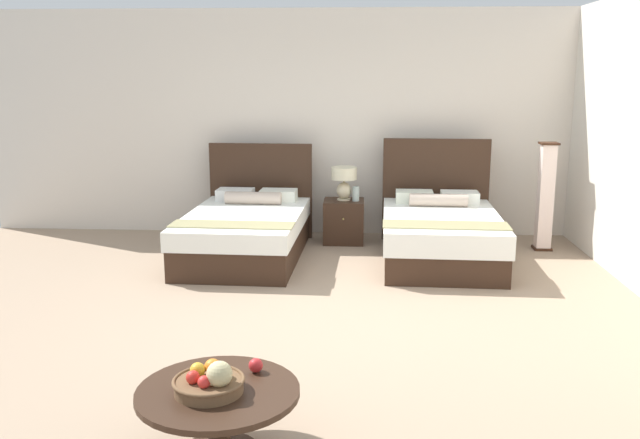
{
  "coord_description": "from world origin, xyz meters",
  "views": [
    {
      "loc": [
        0.19,
        -5.57,
        2.09
      ],
      "look_at": [
        -0.17,
        0.58,
        0.76
      ],
      "focal_mm": 38.23,
      "sensor_mm": 36.0,
      "label": 1
    }
  ],
  "objects": [
    {
      "name": "table_lamp",
      "position": [
        -0.0,
        2.77,
        0.8
      ],
      "size": [
        0.32,
        0.32,
        0.41
      ],
      "color": "beige",
      "rests_on": "nightstand"
    },
    {
      "name": "fruit_bowl",
      "position": [
        -0.6,
        -2.22,
        0.47
      ],
      "size": [
        0.39,
        0.39,
        0.2
      ],
      "color": "brown",
      "rests_on": "coffee_table"
    },
    {
      "name": "bed_near_corner",
      "position": [
        1.11,
        2.01,
        0.31
      ],
      "size": [
        1.37,
        2.08,
        1.29
      ],
      "color": "#352116",
      "rests_on": "ground"
    },
    {
      "name": "floor_lamp_corner",
      "position": [
        2.4,
        2.53,
        0.64
      ],
      "size": [
        0.21,
        0.21,
        1.29
      ],
      "color": "#381F12",
      "rests_on": "ground"
    },
    {
      "name": "loose_apple",
      "position": [
        -0.4,
        -1.95,
        0.44
      ],
      "size": [
        0.08,
        0.08,
        0.08
      ],
      "color": "red",
      "rests_on": "coffee_table"
    },
    {
      "name": "bed_near_window",
      "position": [
        -1.1,
        2.01,
        0.3
      ],
      "size": [
        1.37,
        2.19,
        1.21
      ],
      "color": "#352116",
      "rests_on": "ground"
    },
    {
      "name": "ground_plane",
      "position": [
        0.0,
        0.0,
        -0.01
      ],
      "size": [
        9.46,
        10.26,
        0.02
      ],
      "primitive_type": "cube",
      "color": "gray"
    },
    {
      "name": "vase",
      "position": [
        0.15,
        2.71,
        0.63
      ],
      "size": [
        0.08,
        0.08,
        0.18
      ],
      "color": "#B4C6BC",
      "rests_on": "nightstand"
    },
    {
      "name": "coffee_table",
      "position": [
        -0.57,
        -2.18,
        0.31
      ],
      "size": [
        0.9,
        0.9,
        0.4
      ],
      "color": "#352116",
      "rests_on": "ground"
    },
    {
      "name": "wall_back",
      "position": [
        0.0,
        3.33,
        1.44
      ],
      "size": [
        9.46,
        0.12,
        2.89
      ],
      "primitive_type": "cube",
      "color": "silver",
      "rests_on": "ground"
    },
    {
      "name": "nightstand",
      "position": [
        -0.0,
        2.75,
        0.27
      ],
      "size": [
        0.5,
        0.49,
        0.54
      ],
      "color": "#352116",
      "rests_on": "ground"
    }
  ]
}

